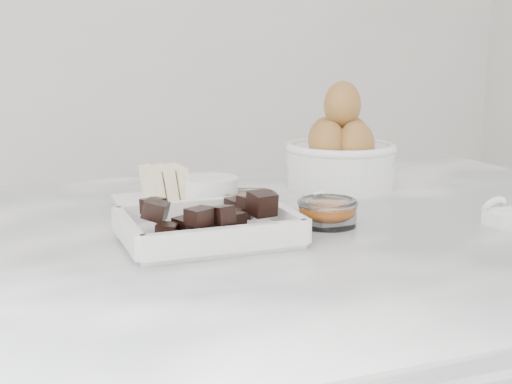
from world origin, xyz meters
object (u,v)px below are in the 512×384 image
vanilla_spoon (324,210)px  chocolate_dish (208,222)px  sugar_ramekin (209,193)px  butter_plate (174,197)px  zest_bowl (328,211)px  salt_spoon (503,215)px  honey_bowl (250,203)px  egg_bowl (340,153)px

vanilla_spoon → chocolate_dish: bearing=-166.1°
sugar_ramekin → vanilla_spoon: (0.13, -0.10, -0.01)m
butter_plate → sugar_ramekin: (0.05, -0.02, 0.01)m
butter_plate → zest_bowl: (0.16, -0.15, -0.00)m
sugar_ramekin → vanilla_spoon: size_ratio=1.16×
butter_plate → salt_spoon: 0.44m
butter_plate → honey_bowl: 0.11m
chocolate_dish → honey_bowl: chocolate_dish is taller
butter_plate → sugar_ramekin: bearing=-20.5°
sugar_ramekin → vanilla_spoon: sugar_ramekin is taller
sugar_ramekin → chocolate_dish: bearing=-108.7°
butter_plate → honey_bowl: (0.09, -0.06, -0.00)m
chocolate_dish → sugar_ramekin: size_ratio=2.56×
zest_bowl → salt_spoon: bearing=-20.4°
honey_bowl → zest_bowl: (0.07, -0.09, 0.00)m
honey_bowl → zest_bowl: bearing=-52.0°
butter_plate → sugar_ramekin: 0.05m
vanilla_spoon → salt_spoon: bearing=-28.6°
butter_plate → egg_bowl: (0.29, 0.06, 0.03)m
butter_plate → egg_bowl: bearing=11.9°
honey_bowl → vanilla_spoon: bearing=-35.9°
vanilla_spoon → sugar_ramekin: bearing=142.2°
butter_plate → chocolate_dish: bearing=-90.8°
chocolate_dish → vanilla_spoon: (0.17, 0.04, -0.01)m
chocolate_dish → salt_spoon: bearing=-10.0°
butter_plate → salt_spoon: size_ratio=2.70×
salt_spoon → honey_bowl: bearing=149.2°
honey_bowl → salt_spoon: 0.33m
egg_bowl → salt_spoon: (0.08, -0.29, -0.04)m
honey_bowl → sugar_ramekin: bearing=139.1°
egg_bowl → honey_bowl: bearing=-149.5°
chocolate_dish → egg_bowl: bearing=36.9°
chocolate_dish → sugar_ramekin: 0.15m
butter_plate → vanilla_spoon: bearing=-33.8°
sugar_ramekin → zest_bowl: bearing=-48.2°
egg_bowl → zest_bowl: bearing=-122.0°
honey_bowl → salt_spoon: bearing=-30.8°
zest_bowl → vanilla_spoon: vanilla_spoon is taller
sugar_ramekin → egg_bowl: 0.26m
egg_bowl → zest_bowl: 0.25m
egg_bowl → zest_bowl: size_ratio=2.27×
salt_spoon → vanilla_spoon: bearing=151.4°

